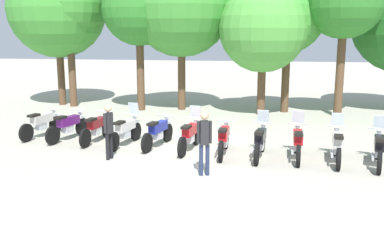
% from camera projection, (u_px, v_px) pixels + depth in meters
% --- Properties ---
extents(ground_plane, '(80.00, 80.00, 0.00)m').
position_uv_depth(ground_plane, '(190.00, 150.00, 14.45)').
color(ground_plane, '#ADA899').
extents(motorcycle_0, '(0.80, 2.15, 0.99)m').
position_uv_depth(motorcycle_0, '(42.00, 123.00, 16.16)').
color(motorcycle_0, black).
rests_on(motorcycle_0, ground_plane).
extents(motorcycle_1, '(0.85, 2.13, 0.99)m').
position_uv_depth(motorcycle_1, '(68.00, 126.00, 15.76)').
color(motorcycle_1, black).
rests_on(motorcycle_1, ground_plane).
extents(motorcycle_2, '(0.68, 2.18, 0.99)m').
position_uv_depth(motorcycle_2, '(97.00, 128.00, 15.44)').
color(motorcycle_2, black).
rests_on(motorcycle_2, ground_plane).
extents(motorcycle_3, '(0.76, 2.16, 1.37)m').
position_uv_depth(motorcycle_3, '(125.00, 130.00, 14.97)').
color(motorcycle_3, black).
rests_on(motorcycle_3, ground_plane).
extents(motorcycle_4, '(0.79, 2.15, 0.99)m').
position_uv_depth(motorcycle_4, '(158.00, 132.00, 14.80)').
color(motorcycle_4, black).
rests_on(motorcycle_4, ground_plane).
extents(motorcycle_5, '(0.70, 2.18, 1.37)m').
position_uv_depth(motorcycle_5, '(190.00, 135.00, 14.35)').
color(motorcycle_5, black).
rests_on(motorcycle_5, ground_plane).
extents(motorcycle_6, '(0.62, 2.19, 0.99)m').
position_uv_depth(motorcycle_6, '(224.00, 139.00, 13.90)').
color(motorcycle_6, black).
rests_on(motorcycle_6, ground_plane).
extents(motorcycle_7, '(0.66, 2.19, 1.37)m').
position_uv_depth(motorcycle_7, '(260.00, 141.00, 13.58)').
color(motorcycle_7, black).
rests_on(motorcycle_7, ground_plane).
extents(motorcycle_8, '(0.62, 2.19, 1.37)m').
position_uv_depth(motorcycle_8, '(298.00, 142.00, 13.45)').
color(motorcycle_8, black).
rests_on(motorcycle_8, ground_plane).
extents(motorcycle_9, '(0.64, 2.19, 1.37)m').
position_uv_depth(motorcycle_9, '(337.00, 145.00, 13.11)').
color(motorcycle_9, black).
rests_on(motorcycle_9, ground_plane).
extents(motorcycle_10, '(0.76, 2.16, 1.37)m').
position_uv_depth(motorcycle_10, '(379.00, 148.00, 12.77)').
color(motorcycle_10, black).
rests_on(motorcycle_10, ground_plane).
extents(person_0, '(0.41, 0.28, 1.75)m').
position_uv_depth(person_0, '(204.00, 138.00, 11.81)').
color(person_0, '#232D4C').
rests_on(person_0, ground_plane).
extents(person_1, '(0.28, 0.40, 1.66)m').
position_uv_depth(person_1, '(109.00, 128.00, 13.30)').
color(person_1, black).
rests_on(person_1, ground_plane).
extents(tree_0, '(4.82, 4.82, 7.22)m').
position_uv_depth(tree_0, '(57.00, 9.00, 22.13)').
color(tree_0, brown).
rests_on(tree_0, ground_plane).
extents(tree_1, '(3.56, 3.56, 6.82)m').
position_uv_depth(tree_1, '(68.00, 4.00, 21.62)').
color(tree_1, brown).
rests_on(tree_1, ground_plane).
extents(tree_2, '(3.43, 3.43, 6.47)m').
position_uv_depth(tree_2, '(139.00, 9.00, 20.63)').
color(tree_2, brown).
rests_on(tree_2, ground_plane).
extents(tree_3, '(4.73, 4.73, 7.25)m').
position_uv_depth(tree_3, '(181.00, 6.00, 20.77)').
color(tree_3, brown).
rests_on(tree_3, ground_plane).
extents(tree_4, '(3.92, 3.92, 5.84)m').
position_uv_depth(tree_4, '(263.00, 28.00, 19.68)').
color(tree_4, brown).
rests_on(tree_4, ground_plane).
extents(tree_5, '(3.37, 3.37, 6.11)m').
position_uv_depth(tree_5, '(288.00, 16.00, 20.22)').
color(tree_5, brown).
rests_on(tree_5, ground_plane).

